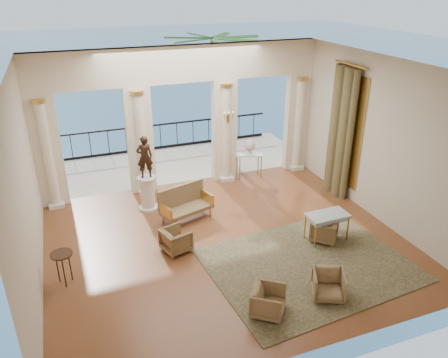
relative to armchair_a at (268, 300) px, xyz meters
name	(u,v)px	position (x,y,z in m)	size (l,w,h in m)	color
floor	(226,242)	(0.15, 2.80, -0.34)	(9.00, 9.00, 0.00)	#542814
room_walls	(245,154)	(0.15, 1.68, 2.54)	(9.00, 9.00, 9.00)	beige
arcade	(183,109)	(0.15, 6.62, 2.25)	(9.00, 0.56, 4.50)	beige
terrace	(171,164)	(0.15, 8.60, -0.39)	(10.00, 3.60, 0.10)	#A59F8B
balustrade	(161,139)	(0.15, 10.20, 0.07)	(9.00, 0.06, 1.03)	black
palm_tree	(213,44)	(2.15, 9.40, 3.76)	(2.00, 2.00, 4.50)	#4C3823
sea	(82,69)	(0.15, 62.80, -6.34)	(160.00, 160.00, 0.00)	#2F638D
curtain	(340,133)	(4.43, 4.30, 1.68)	(0.33, 1.40, 4.09)	#484222
window_frame	(346,130)	(4.62, 4.30, 1.76)	(0.04, 1.60, 3.40)	gold
wall_sconce	(228,118)	(1.55, 6.31, 1.89)	(0.30, 0.11, 0.33)	gold
rug	(309,265)	(1.65, 1.15, -0.33)	(4.65, 3.62, 0.02)	#282E19
armchair_a	(268,300)	(0.00, 0.00, 0.00)	(0.65, 0.61, 0.67)	#4A361F
armchair_b	(329,284)	(1.44, 0.01, 0.00)	(0.66, 0.62, 0.68)	#4A361F
armchair_c	(324,229)	(2.58, 2.00, 0.00)	(0.66, 0.62, 0.68)	#4A361F
armchair_d	(176,239)	(-1.17, 2.89, 0.00)	(0.65, 0.60, 0.66)	#4A361F
settee	(185,203)	(-0.51, 4.37, 0.15)	(1.62, 1.05, 0.99)	#4A361F
game_table	(328,217)	(2.66, 2.01, 0.33)	(1.10, 0.61, 0.75)	#92A7B5
pedestal	(148,194)	(-1.37, 5.32, 0.16)	(0.57, 0.57, 1.04)	silver
statue	(145,157)	(-1.37, 5.32, 1.33)	(0.46, 0.30, 1.25)	#2F1F14
console_table	(249,158)	(2.35, 6.35, 0.37)	(0.96, 0.65, 0.85)	silver
urn	(250,146)	(2.35, 6.35, 0.81)	(0.38, 0.38, 0.51)	white
side_table	(62,258)	(-3.85, 2.51, 0.34)	(0.49, 0.49, 0.79)	black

